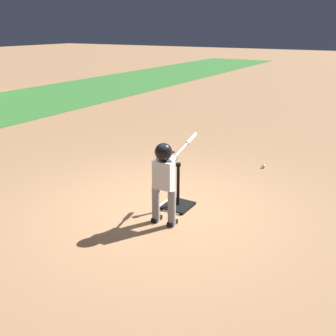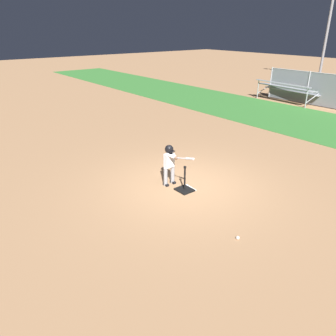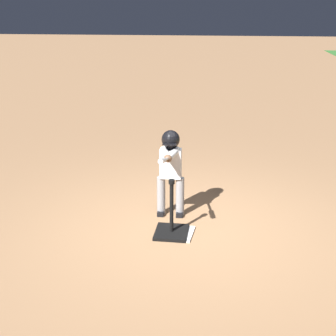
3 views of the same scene
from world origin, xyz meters
name	(u,v)px [view 1 (image 1 of 3)]	position (x,y,z in m)	size (l,w,h in m)	color
ground_plane	(160,208)	(0.00, 0.00, 0.00)	(90.00, 90.00, 0.00)	#99704C
home_plate	(175,206)	(0.17, -0.16, 0.01)	(0.44, 0.44, 0.02)	white
batting_tee	(178,201)	(0.19, -0.21, 0.09)	(0.46, 0.41, 0.73)	black
batter_child	(165,173)	(-0.35, -0.30, 0.76)	(1.12, 0.38, 1.20)	gray
baseball	(264,166)	(2.64, -0.81, 0.04)	(0.07, 0.07, 0.07)	white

